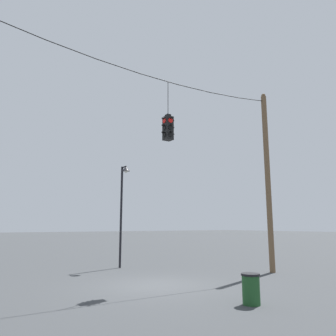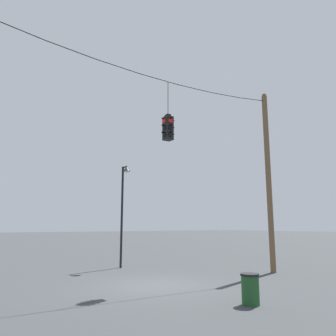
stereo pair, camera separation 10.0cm
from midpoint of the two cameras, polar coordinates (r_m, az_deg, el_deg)
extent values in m
plane|color=#383A3D|center=(13.01, -2.04, -19.72)|extent=(200.00, 200.00, 0.00)
cylinder|color=brown|center=(17.00, 17.28, -2.07)|extent=(0.27, 0.27, 8.81)
sphere|color=brown|center=(18.12, 16.54, 12.03)|extent=(0.21, 0.21, 0.21)
cylinder|color=black|center=(12.39, -24.76, 21.24)|extent=(1.83, 0.03, 0.26)
cylinder|color=black|center=(12.61, -16.17, 19.10)|extent=(1.82, 0.03, 0.18)
cylinder|color=black|center=(13.12, -8.24, 17.03)|extent=(1.82, 0.03, 0.11)
cylinder|color=black|center=(13.88, -1.18, 15.16)|extent=(1.82, 0.03, 0.03)
cylinder|color=black|center=(14.86, 4.94, 13.60)|extent=(1.82, 0.03, 0.11)
cylinder|color=black|center=(16.02, 10.18, 12.39)|extent=(1.82, 0.03, 0.18)
cylinder|color=black|center=(17.32, 14.62, 11.50)|extent=(1.83, 0.03, 0.26)
cube|color=black|center=(13.35, 0.22, 6.90)|extent=(0.34, 0.34, 0.98)
cube|color=black|center=(13.52, 0.21, 9.09)|extent=(0.19, 0.19, 0.10)
cylinder|color=black|center=(13.79, 0.21, 12.08)|extent=(0.02, 0.02, 1.42)
cylinder|color=red|center=(13.30, 0.66, 8.30)|extent=(0.20, 0.03, 0.20)
cylinder|color=black|center=(13.29, 0.77, 8.72)|extent=(0.07, 0.12, 0.07)
cylinder|color=black|center=(13.21, 0.66, 7.09)|extent=(0.20, 0.03, 0.20)
cylinder|color=black|center=(13.20, 0.77, 7.52)|extent=(0.07, 0.12, 0.07)
cylinder|color=black|center=(13.13, 0.67, 5.87)|extent=(0.20, 0.03, 0.20)
cylinder|color=black|center=(13.11, 0.78, 6.29)|extent=(0.07, 0.12, 0.07)
cylinder|color=red|center=(13.59, -0.22, 7.90)|extent=(0.20, 0.03, 0.20)
cylinder|color=black|center=(13.65, -0.33, 8.21)|extent=(0.07, 0.12, 0.07)
cylinder|color=black|center=(13.50, -0.22, 6.71)|extent=(0.20, 0.03, 0.20)
cylinder|color=black|center=(13.56, -0.33, 7.03)|extent=(0.07, 0.12, 0.07)
cylinder|color=black|center=(13.42, -0.22, 5.51)|extent=(0.20, 0.03, 0.20)
cylinder|color=black|center=(13.48, -0.33, 5.84)|extent=(0.07, 0.12, 0.07)
cylinder|color=red|center=(13.35, -0.45, 8.23)|extent=(0.03, 0.20, 0.20)
cylinder|color=black|center=(13.35, -0.62, 8.63)|extent=(0.12, 0.07, 0.07)
cylinder|color=black|center=(13.26, -0.46, 7.03)|extent=(0.03, 0.20, 0.20)
cylinder|color=black|center=(13.26, -0.62, 7.43)|extent=(0.12, 0.07, 0.07)
cylinder|color=black|center=(13.18, -0.46, 5.81)|extent=(0.03, 0.20, 0.20)
cylinder|color=black|center=(13.18, -0.62, 6.21)|extent=(0.12, 0.07, 0.07)
cylinder|color=red|center=(13.54, 0.87, 7.96)|extent=(0.03, 0.20, 0.20)
cylinder|color=black|center=(13.59, 1.03, 8.29)|extent=(0.12, 0.07, 0.07)
cylinder|color=black|center=(13.45, 0.88, 6.77)|extent=(0.03, 0.20, 0.20)
cylinder|color=black|center=(13.50, 1.03, 7.11)|extent=(0.12, 0.07, 0.07)
cylinder|color=black|center=(13.37, 0.88, 5.57)|extent=(0.03, 0.20, 0.20)
cylinder|color=black|center=(13.42, 1.04, 5.91)|extent=(0.12, 0.07, 0.07)
cylinder|color=black|center=(18.01, -7.89, -8.28)|extent=(0.12, 0.12, 5.40)
cylinder|color=black|center=(18.07, -7.37, 0.16)|extent=(0.07, 0.47, 0.07)
cone|color=#232328|center=(17.84, -7.04, -0.13)|extent=(0.43, 0.43, 0.26)
sphere|color=silver|center=(17.82, -7.05, -0.54)|extent=(0.19, 0.19, 0.19)
cylinder|color=#1E4C23|center=(10.17, 14.44, -19.92)|extent=(0.49, 0.49, 0.79)
cylinder|color=black|center=(10.10, 14.33, -17.54)|extent=(0.53, 0.53, 0.06)
camera|label=1|loc=(0.05, -89.78, -0.04)|focal=35.00mm
camera|label=2|loc=(0.05, 90.22, 0.04)|focal=35.00mm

